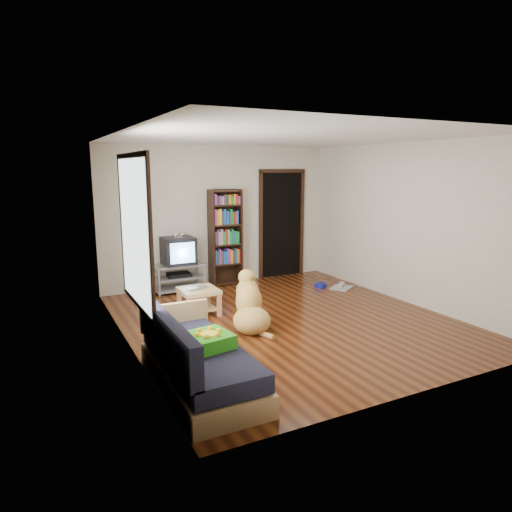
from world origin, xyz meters
name	(u,v)px	position (x,y,z in m)	size (l,w,h in m)	color
ground	(286,320)	(0.00, 0.00, 0.00)	(5.00, 5.00, 0.00)	#582A0F
ceiling	(288,137)	(0.00, 0.00, 2.60)	(5.00, 5.00, 0.00)	white
wall_back	(219,216)	(0.00, 2.50, 1.30)	(4.50, 4.50, 0.00)	beige
wall_front	(424,265)	(0.00, -2.50, 1.30)	(4.50, 4.50, 0.00)	beige
wall_left	(125,244)	(-2.25, 0.00, 1.30)	(5.00, 5.00, 0.00)	beige
wall_right	(406,223)	(2.25, 0.00, 1.30)	(5.00, 5.00, 0.00)	beige
green_cushion	(209,340)	(-1.75, -1.42, 0.49)	(0.42, 0.42, 0.14)	green
laptop	(199,288)	(-1.04, 0.79, 0.41)	(0.30, 0.19, 0.02)	silver
dog_bowl	(320,285)	(1.52, 1.30, 0.04)	(0.22, 0.22, 0.08)	navy
grey_rag	(342,288)	(1.82, 1.05, 0.01)	(0.40, 0.32, 0.03)	#A5A5A5
window	(134,232)	(-2.23, -0.50, 1.50)	(0.03, 1.46, 1.70)	white
doorway	(281,222)	(1.35, 2.48, 1.12)	(1.03, 0.05, 2.19)	black
tv_stand	(179,276)	(-0.90, 2.25, 0.27)	(0.90, 0.45, 0.50)	#99999E
crt_tv	(178,250)	(-0.90, 2.27, 0.74)	(0.55, 0.52, 0.58)	black
bookshelf	(225,232)	(0.05, 2.34, 1.00)	(0.60, 0.30, 1.80)	black
sofa	(196,363)	(-1.87, -1.38, 0.26)	(0.80, 1.80, 0.80)	tan
coffee_table	(199,296)	(-1.04, 0.82, 0.28)	(0.55, 0.55, 0.40)	tan
dog	(250,307)	(-0.63, -0.08, 0.30)	(0.64, 1.01, 0.82)	tan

